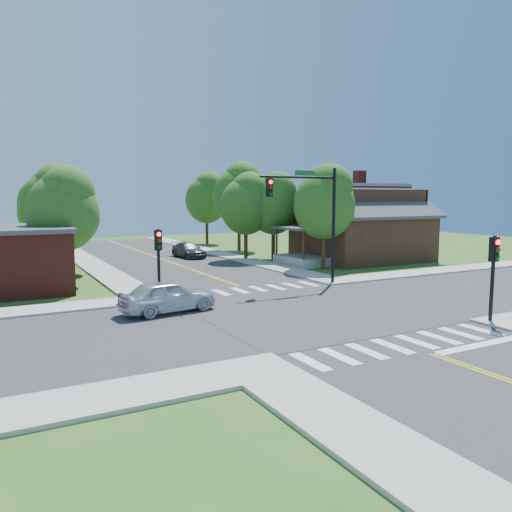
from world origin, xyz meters
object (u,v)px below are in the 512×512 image
signal_mast_ne (311,207)px  signal_pole_nw (159,251)px  car_silver (168,297)px  house_ne (361,222)px  car_dgrey (189,251)px  signal_pole_se (494,263)px

signal_mast_ne → signal_pole_nw: 9.76m
signal_pole_nw → car_silver: (-0.42, -2.65, -1.89)m
signal_mast_ne → house_ne: size_ratio=0.55×
signal_pole_nw → car_dgrey: (8.12, 17.24, -2.01)m
signal_pole_nw → car_silver: signal_pole_nw is taller
house_ne → car_silver: 24.10m
signal_mast_ne → car_silver: signal_mast_ne is taller
signal_pole_nw → car_dgrey: 19.16m
signal_pole_se → house_ne: 22.03m
signal_pole_se → signal_pole_nw: bearing=135.0°
signal_mast_ne → car_dgrey: (-1.40, 17.23, -4.20)m
house_ne → car_silver: size_ratio=2.76×
signal_pole_nw → signal_pole_se: bearing=-45.0°
signal_pole_se → car_silver: 14.55m
car_dgrey → car_silver: bearing=-117.7°
signal_mast_ne → house_ne: 14.23m
house_ne → car_silver: bearing=-151.8°
car_dgrey → signal_pole_nw: bearing=-119.7°
signal_mast_ne → house_ne: (11.19, 8.65, -1.52)m
signal_pole_nw → signal_mast_ne: bearing=0.1°
car_silver → signal_mast_ne: bearing=-81.8°
signal_pole_se → car_dgrey: 28.68m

